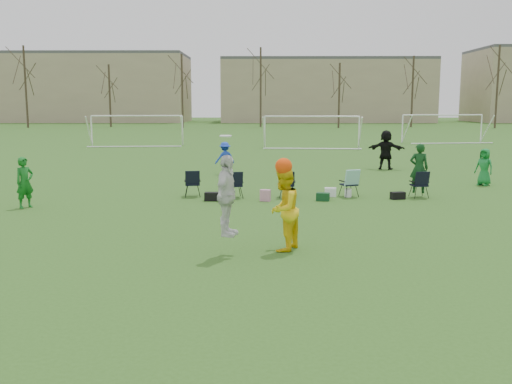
{
  "coord_description": "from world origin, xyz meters",
  "views": [
    {
      "loc": [
        0.08,
        -12.43,
        3.36
      ],
      "look_at": [
        -0.04,
        1.2,
        1.25
      ],
      "focal_mm": 40.0,
      "sensor_mm": 36.0,
      "label": 1
    }
  ],
  "objects_px": {
    "goal_left": "(137,122)",
    "goal_mid": "(312,123)",
    "goal_right": "(443,120)",
    "fielder_blue": "(225,158)",
    "center_contest": "(262,203)",
    "fielder_green_near": "(25,182)",
    "fielder_black": "(386,150)",
    "fielder_green_far": "(484,167)"
  },
  "relations": [
    {
      "from": "fielder_blue",
      "to": "center_contest",
      "type": "height_order",
      "value": "center_contest"
    },
    {
      "from": "center_contest",
      "to": "goal_mid",
      "type": "xyz_separation_m",
      "value": [
        3.89,
        31.74,
        0.78
      ]
    },
    {
      "from": "fielder_black",
      "to": "goal_left",
      "type": "distance_m",
      "value": 23.72
    },
    {
      "from": "fielder_blue",
      "to": "goal_mid",
      "type": "relative_size",
      "value": 0.21
    },
    {
      "from": "goal_left",
      "to": "goal_right",
      "type": "distance_m",
      "value": 26.31
    },
    {
      "from": "fielder_blue",
      "to": "fielder_green_far",
      "type": "distance_m",
      "value": 11.66
    },
    {
      "from": "center_contest",
      "to": "goal_right",
      "type": "relative_size",
      "value": 0.37
    },
    {
      "from": "goal_left",
      "to": "fielder_blue",
      "type": "bearing_deg",
      "value": -71.35
    },
    {
      "from": "fielder_blue",
      "to": "goal_mid",
      "type": "bearing_deg",
      "value": -136.51
    },
    {
      "from": "fielder_green_far",
      "to": "center_contest",
      "type": "bearing_deg",
      "value": -81.49
    },
    {
      "from": "goal_left",
      "to": "goal_mid",
      "type": "distance_m",
      "value": 14.14
    },
    {
      "from": "fielder_black",
      "to": "goal_left",
      "type": "height_order",
      "value": "goal_left"
    },
    {
      "from": "goal_mid",
      "to": "goal_right",
      "type": "relative_size",
      "value": 1.01
    },
    {
      "from": "fielder_black",
      "to": "goal_left",
      "type": "relative_size",
      "value": 0.28
    },
    {
      "from": "fielder_green_near",
      "to": "goal_mid",
      "type": "distance_m",
      "value": 28.64
    },
    {
      "from": "goal_mid",
      "to": "fielder_blue",
      "type": "bearing_deg",
      "value": -104.41
    },
    {
      "from": "center_contest",
      "to": "goal_left",
      "type": "bearing_deg",
      "value": 106.68
    },
    {
      "from": "goal_left",
      "to": "fielder_black",
      "type": "bearing_deg",
      "value": -50.79
    },
    {
      "from": "fielder_green_near",
      "to": "goal_mid",
      "type": "relative_size",
      "value": 0.23
    },
    {
      "from": "center_contest",
      "to": "fielder_green_near",
      "type": "bearing_deg",
      "value": 144.12
    },
    {
      "from": "fielder_green_far",
      "to": "goal_left",
      "type": "distance_m",
      "value": 29.94
    },
    {
      "from": "fielder_green_near",
      "to": "goal_mid",
      "type": "bearing_deg",
      "value": 14.58
    },
    {
      "from": "fielder_blue",
      "to": "fielder_black",
      "type": "distance_m",
      "value": 8.45
    },
    {
      "from": "fielder_green_near",
      "to": "fielder_blue",
      "type": "relative_size",
      "value": 1.08
    },
    {
      "from": "fielder_black",
      "to": "goal_mid",
      "type": "relative_size",
      "value": 0.27
    },
    {
      "from": "fielder_green_near",
      "to": "goal_right",
      "type": "relative_size",
      "value": 0.23
    },
    {
      "from": "fielder_green_far",
      "to": "goal_mid",
      "type": "bearing_deg",
      "value": 153.2
    },
    {
      "from": "fielder_green_far",
      "to": "fielder_black",
      "type": "relative_size",
      "value": 0.76
    },
    {
      "from": "goal_mid",
      "to": "goal_right",
      "type": "bearing_deg",
      "value": 30.57
    },
    {
      "from": "goal_left",
      "to": "goal_mid",
      "type": "relative_size",
      "value": 1.0
    },
    {
      "from": "fielder_green_far",
      "to": "fielder_black",
      "type": "height_order",
      "value": "fielder_black"
    },
    {
      "from": "fielder_green_far",
      "to": "fielder_black",
      "type": "xyz_separation_m",
      "value": [
        -2.84,
        5.81,
        0.25
      ]
    },
    {
      "from": "fielder_green_far",
      "to": "goal_left",
      "type": "bearing_deg",
      "value": 179.08
    },
    {
      "from": "goal_mid",
      "to": "fielder_black",
      "type": "bearing_deg",
      "value": -76.42
    },
    {
      "from": "goal_right",
      "to": "goal_left",
      "type": "bearing_deg",
      "value": -179.25
    },
    {
      "from": "fielder_blue",
      "to": "goal_mid",
      "type": "height_order",
      "value": "goal_mid"
    },
    {
      "from": "fielder_blue",
      "to": "center_contest",
      "type": "xyz_separation_m",
      "value": [
        1.78,
        -14.71,
        0.37
      ]
    },
    {
      "from": "goal_mid",
      "to": "goal_right",
      "type": "xyz_separation_m",
      "value": [
        12.0,
        6.0,
        0.0
      ]
    },
    {
      "from": "center_contest",
      "to": "goal_left",
      "type": "xyz_separation_m",
      "value": [
        -10.11,
        33.74,
        0.78
      ]
    },
    {
      "from": "fielder_green_far",
      "to": "goal_right",
      "type": "bearing_deg",
      "value": 124.84
    },
    {
      "from": "fielder_black",
      "to": "center_contest",
      "type": "distance_m",
      "value": 17.94
    },
    {
      "from": "fielder_blue",
      "to": "fielder_green_far",
      "type": "height_order",
      "value": "fielder_blue"
    }
  ]
}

